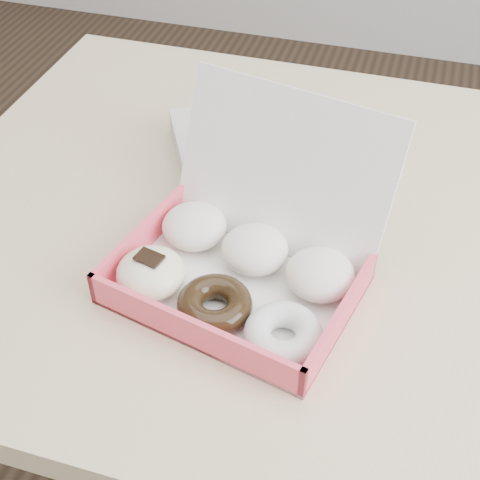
# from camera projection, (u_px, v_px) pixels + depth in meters

# --- Properties ---
(table) EXTENTS (1.20, 0.80, 0.75)m
(table) POSITION_uv_depth(u_px,v_px,m) (367.00, 275.00, 0.90)
(table) COLOR tan
(table) RESTS_ON ground
(donut_box) EXTENTS (0.31, 0.30, 0.19)m
(donut_box) POSITION_uv_depth(u_px,v_px,m) (240.00, 262.00, 0.76)
(donut_box) COLOR white
(donut_box) RESTS_ON table
(newspapers) EXTENTS (0.30, 0.28, 0.04)m
(newspapers) POSITION_uv_depth(u_px,v_px,m) (262.00, 147.00, 0.95)
(newspapers) COLOR white
(newspapers) RESTS_ON table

